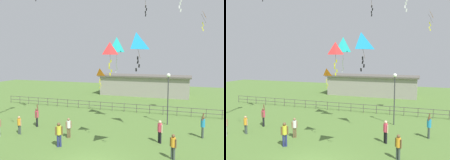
# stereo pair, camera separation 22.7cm
# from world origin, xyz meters

# --- Properties ---
(lamppost) EXTENTS (0.36, 0.36, 4.78)m
(lamppost) POSITION_xyz_m (3.34, 10.31, 3.44)
(lamppost) COLOR #38383D
(lamppost) RESTS_ON ground_plane
(person_0) EXTENTS (0.44, 0.36, 1.73)m
(person_0) POSITION_xyz_m (-3.26, 2.37, 0.99)
(person_0) COLOR navy
(person_0) RESTS_ON ground_plane
(person_2) EXTENTS (0.40, 0.37, 1.69)m
(person_2) POSITION_xyz_m (3.30, 5.38, 0.97)
(person_2) COLOR black
(person_2) RESTS_ON ground_plane
(person_3) EXTENTS (0.32, 0.53, 2.02)m
(person_3) POSITION_xyz_m (6.29, 7.57, 1.01)
(person_3) COLOR #3F4C47
(person_3) RESTS_ON ground_plane
(person_4) EXTENTS (0.35, 0.37, 1.57)m
(person_4) POSITION_xyz_m (-3.53, 4.19, 0.90)
(person_4) COLOR brown
(person_4) RESTS_ON ground_plane
(person_5) EXTENTS (0.31, 0.51, 1.98)m
(person_5) POSITION_xyz_m (-7.70, 5.85, 0.99)
(person_5) COLOR black
(person_5) RESTS_ON ground_plane
(person_6) EXTENTS (0.45, 0.28, 1.49)m
(person_6) POSITION_xyz_m (-7.75, 3.64, 0.86)
(person_6) COLOR #3F4C47
(person_6) RESTS_ON ground_plane
(person_7) EXTENTS (0.42, 0.31, 1.60)m
(person_7) POSITION_xyz_m (4.44, 2.86, 0.92)
(person_7) COLOR #3F4C47
(person_7) RESTS_ON ground_plane
(kite_2) EXTENTS (0.86, 0.64, 2.25)m
(kite_2) POSITION_xyz_m (0.05, 3.68, 6.72)
(kite_2) COLOR red
(kite_3) EXTENTS (0.85, 0.46, 2.28)m
(kite_3) POSITION_xyz_m (-4.43, 12.84, 4.43)
(kite_3) COLOR orange
(kite_4) EXTENTS (0.72, 0.81, 2.14)m
(kite_4) POSITION_xyz_m (6.05, 13.88, 10.42)
(kite_4) COLOR orange
(kite_6) EXTENTS (0.91, 1.07, 2.21)m
(kite_6) POSITION_xyz_m (2.31, 1.78, 7.10)
(kite_6) COLOR #198CD1
(kite_7) EXTENTS (1.14, 0.79, 3.32)m
(kite_7) POSITION_xyz_m (-1.51, 10.01, 7.30)
(kite_7) COLOR #19B2B2
(waterfront_railing) EXTENTS (36.04, 0.06, 0.95)m
(waterfront_railing) POSITION_xyz_m (-0.36, 14.00, 0.62)
(waterfront_railing) COLOR #4C4742
(waterfront_railing) RESTS_ON ground_plane
(pavilion_building) EXTENTS (14.53, 4.61, 3.27)m
(pavilion_building) POSITION_xyz_m (-1.94, 26.00, 1.66)
(pavilion_building) COLOR gray
(pavilion_building) RESTS_ON ground_plane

